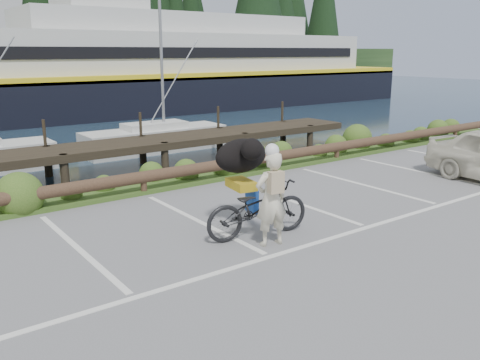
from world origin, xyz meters
The scene contains 6 objects.
ground centered at (0.00, 0.00, 0.00)m, with size 72.00×72.00×0.00m, color slate.
vegetation_strip centered at (0.00, 5.30, 0.05)m, with size 34.00×1.60×0.10m, color #3D5B21.
log_rail centered at (0.00, 4.60, 0.00)m, with size 32.00×0.30×0.60m, color #443021, non-canonical shape.
bicycle centered at (0.46, 0.55, 0.57)m, with size 0.76×2.17×1.14m, color black.
cyclist centered at (0.38, 0.06, 0.89)m, with size 0.65×0.42×1.77m, color beige.
dog centered at (0.57, 1.24, 1.48)m, with size 1.19×0.58×0.69m, color black.
Camera 1 is at (-5.37, -6.79, 3.52)m, focal length 38.00 mm.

